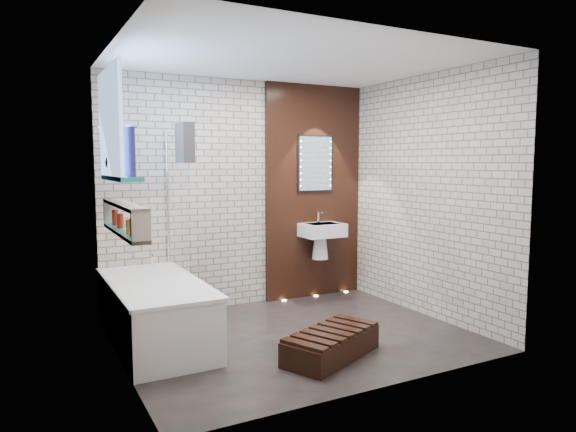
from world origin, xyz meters
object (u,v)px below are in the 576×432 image
bath_screen (178,201)px  led_mirror (315,164)px  washbasin (322,235)px  walnut_step (331,345)px  bathtub (155,312)px

bath_screen → led_mirror: bearing=10.7°
washbasin → walnut_step: 2.05m
bathtub → washbasin: washbasin is taller
led_mirror → walnut_step: led_mirror is taller
bathtub → bath_screen: 1.14m
led_mirror → walnut_step: bearing=-116.8°
walnut_step → washbasin: bearing=61.1°
bathtub → washbasin: bearing=16.0°
bathtub → bath_screen: (0.35, 0.44, 0.99)m
led_mirror → bath_screen: bearing=-169.3°
bath_screen → washbasin: bath_screen is taller
bath_screen → washbasin: 1.89m
bathtub → washbasin: (2.17, 0.62, 0.50)m
bath_screen → walnut_step: (0.89, -1.50, -1.18)m
bathtub → walnut_step: 1.65m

